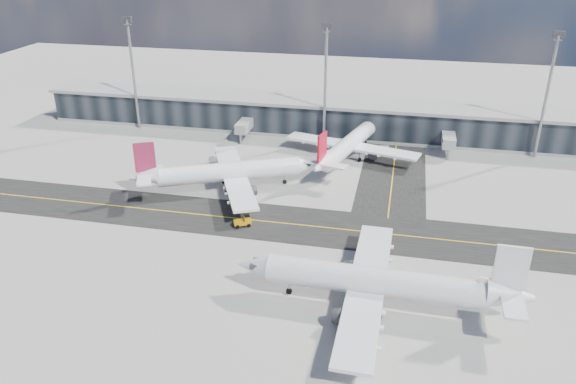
% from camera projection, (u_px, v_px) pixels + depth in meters
% --- Properties ---
extents(ground, '(300.00, 300.00, 0.00)m').
position_uv_depth(ground, '(282.00, 234.00, 98.85)').
color(ground, gray).
rests_on(ground, ground).
extents(taxiway_lanes, '(180.00, 63.00, 0.03)m').
position_uv_depth(taxiway_lanes, '(314.00, 209.00, 107.58)').
color(taxiway_lanes, black).
rests_on(taxiway_lanes, ground).
extents(terminal_concourse, '(152.00, 19.80, 8.80)m').
position_uv_depth(terminal_concourse, '(328.00, 118.00, 145.57)').
color(terminal_concourse, black).
rests_on(terminal_concourse, ground).
extents(floodlight_masts, '(102.50, 0.70, 28.90)m').
position_uv_depth(floodlight_masts, '(325.00, 80.00, 134.51)').
color(floodlight_masts, gray).
rests_on(floodlight_masts, ground).
extents(airliner_af, '(36.74, 31.69, 11.44)m').
position_uv_depth(airliner_af, '(227.00, 172.00, 114.17)').
color(airliner_af, white).
rests_on(airliner_af, ground).
extents(airliner_redtail, '(32.02, 37.20, 11.17)m').
position_uv_depth(airliner_redtail, '(349.00, 144.00, 128.98)').
color(airliner_redtail, white).
rests_on(airliner_redtail, ground).
extents(airliner_near, '(41.02, 34.89, 12.18)m').
position_uv_depth(airliner_near, '(379.00, 282.00, 78.48)').
color(airliner_near, silver).
rests_on(airliner_near, ground).
extents(baggage_tug, '(3.40, 2.65, 1.93)m').
position_uv_depth(baggage_tug, '(244.00, 221.00, 101.18)').
color(baggage_tug, orange).
rests_on(baggage_tug, ground).
extents(service_van, '(3.16, 5.07, 1.31)m').
position_uv_depth(service_van, '(386.00, 149.00, 134.44)').
color(service_van, white).
rests_on(service_van, ground).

